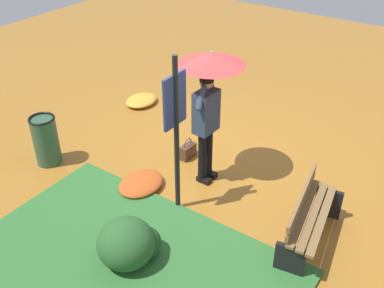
{
  "coord_description": "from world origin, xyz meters",
  "views": [
    {
      "loc": [
        -5.06,
        -3.16,
        4.25
      ],
      "look_at": [
        -0.67,
        -0.13,
        0.85
      ],
      "focal_mm": 42.22,
      "sensor_mm": 36.0,
      "label": 1
    }
  ],
  "objects_px": {
    "handbag": "(188,151)",
    "trash_bin": "(46,140)",
    "park_bench": "(309,217)",
    "info_sign_post": "(176,119)",
    "person_with_umbrella": "(209,86)"
  },
  "relations": [
    {
      "from": "handbag",
      "to": "trash_bin",
      "type": "relative_size",
      "value": 0.44
    },
    {
      "from": "park_bench",
      "to": "handbag",
      "type": "bearing_deg",
      "value": 73.21
    },
    {
      "from": "info_sign_post",
      "to": "park_bench",
      "type": "height_order",
      "value": "info_sign_post"
    },
    {
      "from": "person_with_umbrella",
      "to": "trash_bin",
      "type": "distance_m",
      "value": 2.84
    },
    {
      "from": "trash_bin",
      "to": "handbag",
      "type": "bearing_deg",
      "value": -52.12
    },
    {
      "from": "park_bench",
      "to": "trash_bin",
      "type": "distance_m",
      "value": 4.24
    },
    {
      "from": "handbag",
      "to": "info_sign_post",
      "type": "bearing_deg",
      "value": -151.76
    },
    {
      "from": "trash_bin",
      "to": "park_bench",
      "type": "bearing_deg",
      "value": -80.75
    },
    {
      "from": "handbag",
      "to": "trash_bin",
      "type": "distance_m",
      "value": 2.3
    },
    {
      "from": "park_bench",
      "to": "trash_bin",
      "type": "height_order",
      "value": "trash_bin"
    },
    {
      "from": "handbag",
      "to": "park_bench",
      "type": "xyz_separation_m",
      "value": [
        -0.72,
        -2.38,
        0.28
      ]
    },
    {
      "from": "info_sign_post",
      "to": "park_bench",
      "type": "xyz_separation_m",
      "value": [
        0.4,
        -1.78,
        -1.04
      ]
    },
    {
      "from": "handbag",
      "to": "trash_bin",
      "type": "bearing_deg",
      "value": 127.88
    },
    {
      "from": "person_with_umbrella",
      "to": "trash_bin",
      "type": "height_order",
      "value": "person_with_umbrella"
    },
    {
      "from": "handbag",
      "to": "trash_bin",
      "type": "xyz_separation_m",
      "value": [
        -1.4,
        1.8,
        0.29
      ]
    }
  ]
}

